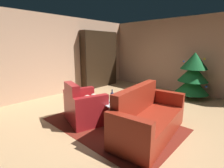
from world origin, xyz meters
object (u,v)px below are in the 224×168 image
(book_stack_on_table, at_px, (120,102))
(bottle_on_table, at_px, (112,97))
(couch_red, at_px, (148,119))
(armchair_red, at_px, (84,108))
(decorated_tree, at_px, (193,75))
(bookshelf_unit, at_px, (102,59))
(coffee_table, at_px, (120,105))

(book_stack_on_table, height_order, bottle_on_table, bottle_on_table)
(couch_red, bearing_deg, armchair_red, -160.43)
(couch_red, relative_size, bottle_on_table, 6.58)
(decorated_tree, bearing_deg, bookshelf_unit, -167.41)
(coffee_table, bearing_deg, bookshelf_unit, 142.49)
(bookshelf_unit, height_order, bottle_on_table, bookshelf_unit)
(armchair_red, height_order, couch_red, couch_red)
(coffee_table, height_order, book_stack_on_table, book_stack_on_table)
(coffee_table, bearing_deg, bottle_on_table, -156.01)
(couch_red, relative_size, coffee_table, 2.82)
(bookshelf_unit, bearing_deg, coffee_table, -37.51)
(coffee_table, distance_m, decorated_tree, 3.05)
(armchair_red, height_order, book_stack_on_table, armchair_red)
(armchair_red, xyz_separation_m, bottle_on_table, (0.50, 0.39, 0.26))
(armchair_red, height_order, decorated_tree, decorated_tree)
(decorated_tree, bearing_deg, book_stack_on_table, -99.04)
(coffee_table, height_order, decorated_tree, decorated_tree)
(armchair_red, relative_size, couch_red, 0.56)
(armchair_red, xyz_separation_m, decorated_tree, (1.18, 3.46, 0.44))
(book_stack_on_table, bearing_deg, armchair_red, -149.09)
(couch_red, distance_m, decorated_tree, 3.02)
(couch_red, xyz_separation_m, decorated_tree, (-0.17, 2.98, 0.46))
(decorated_tree, bearing_deg, armchair_red, -108.85)
(book_stack_on_table, distance_m, decorated_tree, 3.09)
(coffee_table, bearing_deg, couch_red, 1.08)
(couch_red, bearing_deg, bookshelf_unit, 148.23)
(decorated_tree, bearing_deg, couch_red, -86.76)
(couch_red, height_order, decorated_tree, decorated_tree)
(book_stack_on_table, relative_size, bottle_on_table, 0.73)
(bookshelf_unit, height_order, armchair_red, bookshelf_unit)
(bottle_on_table, distance_m, decorated_tree, 3.15)
(armchair_red, bearing_deg, decorated_tree, 71.15)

